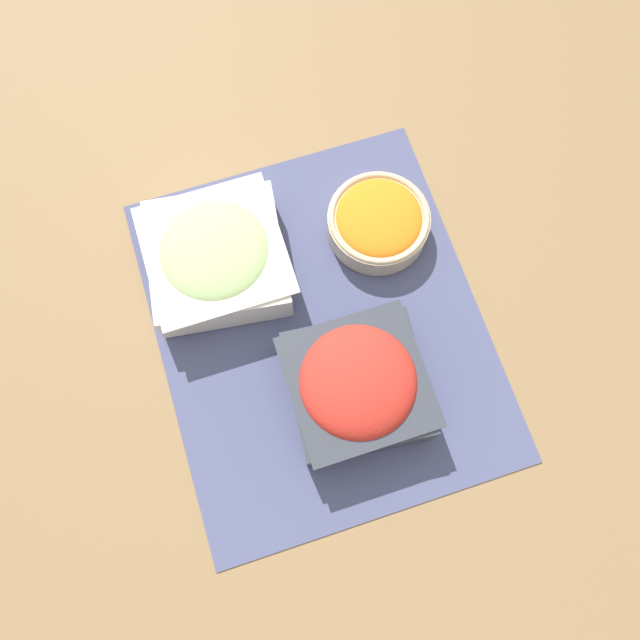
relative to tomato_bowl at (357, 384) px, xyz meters
The scene contains 5 objects.
ground_plane 0.11m from the tomato_bowl, 10.18° to the left, with size 3.00×3.00×0.00m, color olive.
placemat 0.11m from the tomato_bowl, 10.18° to the left, with size 0.52×0.43×0.00m.
tomato_bowl is the anchor object (origin of this frame).
carrot_bowl 0.24m from the tomato_bowl, 26.16° to the right, with size 0.14×0.14×0.05m.
cucumber_bowl 0.26m from the tomato_bowl, 28.97° to the left, with size 0.20×0.20×0.08m.
Camera 1 is at (-0.23, 0.07, 0.82)m, focal length 35.00 mm.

